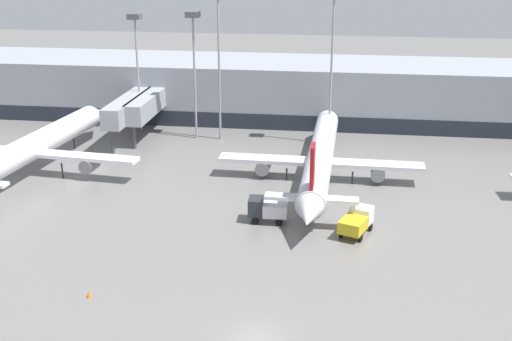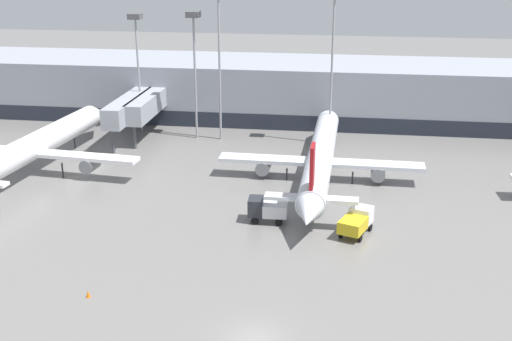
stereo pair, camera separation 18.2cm
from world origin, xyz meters
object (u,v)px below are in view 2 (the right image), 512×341
(parked_jet_1, at_px, (320,158))
(parked_jet_2, at_px, (31,148))
(service_truck_2, at_px, (267,208))
(apron_light_mast_5, at_px, (219,22))
(traffic_cone_2, at_px, (88,294))
(apron_light_mast_3, at_px, (334,24))
(apron_light_mast_4, at_px, (194,39))
(service_truck_1, at_px, (357,221))
(apron_light_mast_0, at_px, (136,39))

(parked_jet_1, relative_size, parked_jet_2, 1.06)
(service_truck_2, distance_m, apron_light_mast_5, 33.24)
(traffic_cone_2, bearing_deg, apron_light_mast_3, 68.40)
(apron_light_mast_4, bearing_deg, traffic_cone_2, -88.13)
(parked_jet_2, bearing_deg, parked_jet_1, -79.74)
(apron_light_mast_3, distance_m, apron_light_mast_4, 19.20)
(parked_jet_2, height_order, apron_light_mast_3, apron_light_mast_3)
(service_truck_1, relative_size, apron_light_mast_3, 0.23)
(service_truck_1, relative_size, apron_light_mast_5, 0.23)
(traffic_cone_2, height_order, apron_light_mast_5, apron_light_mast_5)
(service_truck_1, distance_m, service_truck_2, 9.16)
(service_truck_2, height_order, traffic_cone_2, service_truck_2)
(traffic_cone_2, distance_m, apron_light_mast_4, 46.72)
(apron_light_mast_4, bearing_deg, service_truck_1, -52.52)
(apron_light_mast_0, bearing_deg, apron_light_mast_5, -11.77)
(parked_jet_2, bearing_deg, apron_light_mast_0, -14.33)
(parked_jet_1, xyz_separation_m, service_truck_2, (-4.77, -13.04, -1.32))
(apron_light_mast_0, bearing_deg, apron_light_mast_4, -15.75)
(apron_light_mast_3, height_order, apron_light_mast_4, apron_light_mast_3)
(parked_jet_1, distance_m, service_truck_1, 15.44)
(service_truck_1, height_order, apron_light_mast_3, apron_light_mast_3)
(parked_jet_2, distance_m, apron_light_mast_0, 23.85)
(apron_light_mast_0, bearing_deg, traffic_cone_2, -77.40)
(traffic_cone_2, distance_m, apron_light_mast_3, 50.48)
(traffic_cone_2, xyz_separation_m, apron_light_mast_5, (2.08, 44.51, 16.27))
(parked_jet_2, distance_m, apron_light_mast_5, 29.71)
(service_truck_1, height_order, apron_light_mast_4, apron_light_mast_4)
(apron_light_mast_4, bearing_deg, apron_light_mast_0, 164.25)
(traffic_cone_2, relative_size, apron_light_mast_5, 0.03)
(traffic_cone_2, bearing_deg, apron_light_mast_0, 102.60)
(service_truck_1, bearing_deg, traffic_cone_2, 146.13)
(service_truck_1, bearing_deg, parked_jet_1, 36.89)
(apron_light_mast_4, relative_size, apron_light_mast_5, 0.84)
(parked_jet_1, xyz_separation_m, apron_light_mast_5, (-14.93, 14.75, 13.83))
(service_truck_1, distance_m, apron_light_mast_4, 39.43)
(traffic_cone_2, bearing_deg, parked_jet_1, 60.26)
(service_truck_2, bearing_deg, parked_jet_1, -112.47)
(parked_jet_1, height_order, service_truck_2, parked_jet_1)
(parked_jet_1, height_order, apron_light_mast_4, apron_light_mast_4)
(parked_jet_2, distance_m, apron_light_mast_3, 41.71)
(apron_light_mast_3, bearing_deg, service_truck_2, -100.94)
(apron_light_mast_4, bearing_deg, parked_jet_1, -38.74)
(parked_jet_2, height_order, apron_light_mast_5, apron_light_mast_5)
(service_truck_2, relative_size, apron_light_mast_4, 0.22)
(traffic_cone_2, xyz_separation_m, apron_light_mast_0, (-10.54, 47.14, 13.42))
(service_truck_1, bearing_deg, service_truck_2, 99.92)
(parked_jet_1, bearing_deg, parked_jet_2, 95.54)
(parked_jet_1, xyz_separation_m, service_truck_1, (4.23, -14.78, -1.36))
(parked_jet_2, relative_size, traffic_cone_2, 65.65)
(service_truck_1, xyz_separation_m, apron_light_mast_4, (-22.69, 29.60, 12.80))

